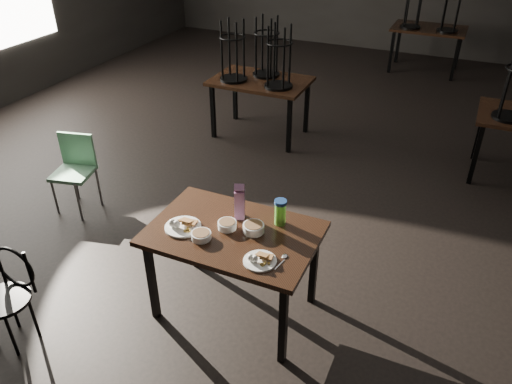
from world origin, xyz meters
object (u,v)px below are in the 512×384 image
at_px(juice_carton, 240,202).
at_px(school_chair, 75,166).
at_px(water_bottle, 280,212).
at_px(bentwood_chair, 9,290).
at_px(main_table, 233,240).

xyz_separation_m(juice_carton, school_chair, (-2.05, 0.49, -0.41)).
bearing_deg(water_bottle, bentwood_chair, -145.02).
relative_size(juice_carton, bentwood_chair, 0.38).
distance_m(main_table, bentwood_chair, 1.60).
xyz_separation_m(water_bottle, bentwood_chair, (-1.58, -1.10, -0.41)).
distance_m(juice_carton, water_bottle, 0.30).
relative_size(bentwood_chair, school_chair, 0.96).
bearing_deg(water_bottle, juice_carton, -170.85).
bearing_deg(school_chair, water_bottle, -24.10).
bearing_deg(school_chair, main_table, -31.19).
height_order(water_bottle, school_chair, water_bottle).
height_order(juice_carton, school_chair, juice_carton).
relative_size(main_table, juice_carton, 4.17).
xyz_separation_m(water_bottle, school_chair, (-2.35, 0.45, -0.38)).
bearing_deg(school_chair, juice_carton, -26.90).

